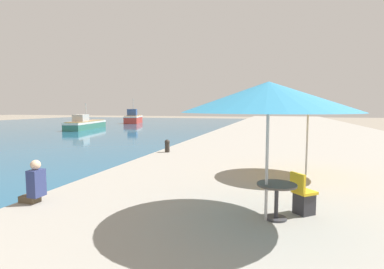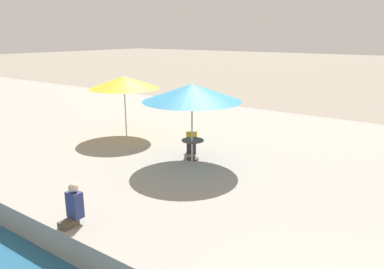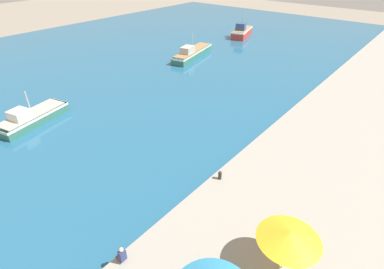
% 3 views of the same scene
% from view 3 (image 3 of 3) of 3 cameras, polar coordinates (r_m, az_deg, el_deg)
% --- Properties ---
extents(water_basin, '(56.00, 90.00, 0.04)m').
position_cam_3_polar(water_basin, '(53.35, -7.31, 15.95)').
color(water_basin, '#235B7F').
rests_on(water_basin, ground_plane).
extents(fishing_boat_near, '(3.79, 7.25, 3.28)m').
position_cam_3_polar(fishing_boat_near, '(32.67, -28.24, 2.95)').
color(fishing_boat_near, '#33705B').
rests_on(fishing_boat_near, water_basin).
extents(fishing_boat_mid, '(4.18, 10.06, 3.61)m').
position_cam_3_polar(fishing_boat_mid, '(47.96, 0.01, 15.30)').
color(fishing_boat_mid, '#33705B').
rests_on(fishing_boat_mid, water_basin).
extents(fishing_boat_far, '(4.24, 7.27, 4.73)m').
position_cam_3_polar(fishing_boat_far, '(61.19, 9.47, 18.76)').
color(fishing_boat_far, red).
rests_on(fishing_boat_far, water_basin).
extents(cafe_umbrella_white, '(3.05, 3.05, 2.66)m').
position_cam_3_polar(cafe_umbrella_white, '(15.30, 18.09, -17.86)').
color(cafe_umbrella_white, '#B7B7B7').
rests_on(cafe_umbrella_white, quay_promenade).
extents(person_at_quay, '(0.56, 0.36, 1.04)m').
position_cam_3_polar(person_at_quay, '(16.76, -13.24, -21.46)').
color(person_at_quay, brown).
rests_on(person_at_quay, quay_promenade).
extents(mooring_bollard, '(0.26, 0.26, 0.65)m').
position_cam_3_polar(mooring_bollard, '(21.03, 5.35, -7.66)').
color(mooring_bollard, '#2D2823').
rests_on(mooring_bollard, quay_promenade).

